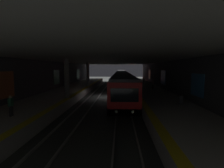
% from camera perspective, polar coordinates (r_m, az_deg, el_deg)
% --- Properties ---
extents(ground_plane, '(120.00, 120.00, 0.00)m').
position_cam_1_polar(ground_plane, '(26.72, -1.29, -4.44)').
color(ground_plane, '#383A38').
extents(track_left, '(60.00, 1.53, 0.16)m').
position_cam_1_polar(track_left, '(26.64, 3.44, -4.30)').
color(track_left, gray).
rests_on(track_left, ground).
extents(track_right, '(60.00, 1.53, 0.16)m').
position_cam_1_polar(track_right, '(26.95, -5.98, -4.21)').
color(track_right, gray).
rests_on(track_right, ground).
extents(platform_left, '(60.00, 5.30, 1.06)m').
position_cam_1_polar(platform_left, '(26.98, 12.74, -3.34)').
color(platform_left, beige).
rests_on(platform_left, ground).
extents(platform_right, '(60.00, 5.30, 1.06)m').
position_cam_1_polar(platform_right, '(27.86, -14.88, -3.12)').
color(platform_right, beige).
rests_on(platform_right, ground).
extents(wall_left, '(60.00, 0.56, 5.60)m').
position_cam_1_polar(wall_left, '(27.42, 18.81, 1.42)').
color(wall_left, '#56565B').
rests_on(wall_left, ground).
extents(wall_right, '(60.00, 0.56, 5.60)m').
position_cam_1_polar(wall_right, '(28.65, -20.52, 1.53)').
color(wall_right, '#56565B').
rests_on(wall_right, ground).
extents(ceiling_slab, '(60.00, 19.40, 0.40)m').
position_cam_1_polar(ceiling_slab, '(26.35, -1.32, 8.08)').
color(ceiling_slab, beige).
rests_on(ceiling_slab, wall_left).
extents(pillar_near, '(0.56, 0.56, 4.55)m').
position_cam_1_polar(pillar_near, '(20.58, -14.82, 1.74)').
color(pillar_near, gray).
rests_on(pillar_near, platform_right).
extents(pillar_far, '(0.56, 0.56, 4.55)m').
position_cam_1_polar(pillar_far, '(33.27, -8.04, 3.22)').
color(pillar_far, gray).
rests_on(pillar_far, platform_right).
extents(metro_train, '(52.44, 2.83, 3.49)m').
position_cam_1_polar(metro_train, '(39.83, 3.21, 1.75)').
color(metro_train, red).
rests_on(metro_train, track_left).
extents(bench_left_near, '(1.70, 0.47, 0.86)m').
position_cam_1_polar(bench_left_near, '(25.61, 17.84, -1.57)').
color(bench_left_near, '#262628').
rests_on(bench_left_near, platform_left).
extents(bench_left_mid, '(1.70, 0.47, 0.86)m').
position_cam_1_polar(bench_left_mid, '(35.67, 13.50, 0.46)').
color(bench_left_mid, '#262628').
rests_on(bench_left_mid, platform_left).
extents(bench_right_near, '(1.70, 0.47, 0.86)m').
position_cam_1_polar(bench_right_near, '(33.36, -15.43, 0.07)').
color(bench_right_near, '#262628').
rests_on(bench_right_near, platform_right).
extents(bench_right_mid, '(1.70, 0.47, 0.86)m').
position_cam_1_polar(bench_right_mid, '(36.94, -13.62, 0.62)').
color(bench_right_mid, '#262628').
rests_on(bench_right_mid, platform_right).
extents(bench_right_far, '(1.70, 0.47, 0.86)m').
position_cam_1_polar(bench_right_far, '(43.23, -11.20, 1.36)').
color(bench_right_far, '#262628').
rests_on(bench_right_far, platform_right).
extents(person_waiting_near, '(0.60, 0.24, 1.72)m').
position_cam_1_polar(person_waiting_near, '(31.39, 10.56, 0.61)').
color(person_waiting_near, '#444444').
rests_on(person_waiting_near, platform_left).
extents(person_walking_mid, '(0.60, 0.22, 1.52)m').
position_cam_1_polar(person_walking_mid, '(14.63, -30.60, -6.06)').
color(person_walking_mid, '#2E2E2E').
rests_on(person_walking_mid, platform_right).
extents(person_standing_far, '(0.60, 0.23, 1.65)m').
position_cam_1_polar(person_standing_far, '(37.65, 10.43, 1.34)').
color(person_standing_far, '#353535').
rests_on(person_standing_far, platform_left).
extents(person_boarding, '(0.60, 0.22, 1.54)m').
position_cam_1_polar(person_boarding, '(28.76, 13.43, -0.11)').
color(person_boarding, black).
rests_on(person_boarding, platform_left).
extents(trash_bin, '(0.44, 0.44, 0.85)m').
position_cam_1_polar(trash_bin, '(18.10, 21.96, -4.86)').
color(trash_bin, '#595B5E').
rests_on(trash_bin, platform_left).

